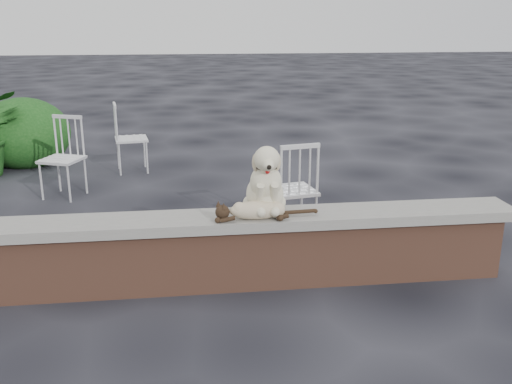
{
  "coord_description": "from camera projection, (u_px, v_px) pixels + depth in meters",
  "views": [
    {
      "loc": [
        0.51,
        -4.11,
        2.03
      ],
      "look_at": [
        1.06,
        0.2,
        0.7
      ],
      "focal_mm": 40.03,
      "sensor_mm": 36.0,
      "label": 1
    }
  ],
  "objects": [
    {
      "name": "cat",
      "position": [
        257.0,
        209.0,
        4.27
      ],
      "size": [
        0.94,
        0.25,
        0.16
      ],
      "primitive_type": null,
      "rotation": [
        0.0,
        0.0,
        -0.03
      ],
      "color": "tan",
      "rests_on": "capstone"
    },
    {
      "name": "chair_b",
      "position": [
        62.0,
        158.0,
        6.62
      ],
      "size": [
        0.73,
        0.73,
        0.94
      ],
      "primitive_type": null,
      "rotation": [
        0.0,
        0.0,
        -0.38
      ],
      "color": "silver",
      "rests_on": "ground"
    },
    {
      "name": "capstone",
      "position": [
        120.0,
        225.0,
        4.28
      ],
      "size": [
        6.2,
        0.4,
        0.08
      ],
      "primitive_type": "cube",
      "color": "slate",
      "rests_on": "brick_wall"
    },
    {
      "name": "brick_wall",
      "position": [
        123.0,
        261.0,
        4.36
      ],
      "size": [
        6.0,
        0.3,
        0.5
      ],
      "primitive_type": "cube",
      "color": "brown",
      "rests_on": "ground"
    },
    {
      "name": "dog",
      "position": [
        265.0,
        177.0,
        4.37
      ],
      "size": [
        0.38,
        0.49,
        0.56
      ],
      "primitive_type": null,
      "rotation": [
        0.0,
        0.0,
        -0.03
      ],
      "color": "beige",
      "rests_on": "capstone"
    },
    {
      "name": "ground",
      "position": [
        125.0,
        290.0,
        4.43
      ],
      "size": [
        60.0,
        60.0,
        0.0
      ],
      "primitive_type": "plane",
      "color": "black",
      "rests_on": "ground"
    },
    {
      "name": "chair_c",
      "position": [
        292.0,
        189.0,
        5.44
      ],
      "size": [
        0.65,
        0.65,
        0.94
      ],
      "primitive_type": null,
      "rotation": [
        0.0,
        0.0,
        3.33
      ],
      "color": "silver",
      "rests_on": "ground"
    },
    {
      "name": "chair_e",
      "position": [
        131.0,
        138.0,
        7.74
      ],
      "size": [
        0.64,
        0.64,
        0.94
      ],
      "primitive_type": null,
      "rotation": [
        0.0,
        0.0,
        1.72
      ],
      "color": "silver",
      "rests_on": "ground"
    }
  ]
}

